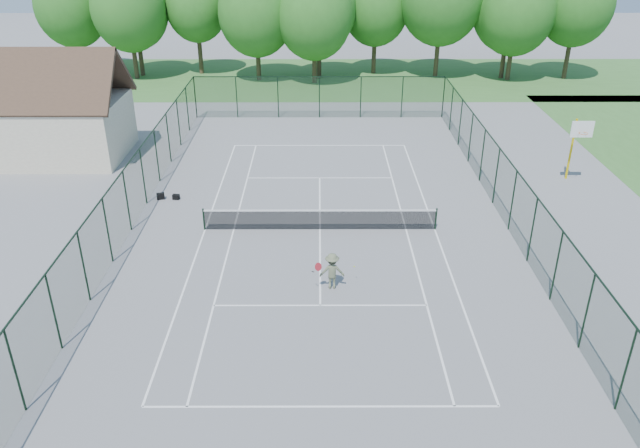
{
  "coord_description": "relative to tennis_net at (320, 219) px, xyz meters",
  "views": [
    {
      "loc": [
        -0.05,
        -26.43,
        13.63
      ],
      "look_at": [
        0.0,
        -2.0,
        1.3
      ],
      "focal_mm": 35.0,
      "sensor_mm": 36.0,
      "label": 1
    }
  ],
  "objects": [
    {
      "name": "tennis_net",
      "position": [
        0.0,
        0.0,
        0.0
      ],
      "size": [
        11.08,
        0.08,
        1.1
      ],
      "color": "black",
      "rests_on": "ground"
    },
    {
      "name": "tennis_player",
      "position": [
        0.47,
        -5.12,
        0.2
      ],
      "size": [
        1.82,
        0.87,
        1.54
      ],
      "color": "#61694B",
      "rests_on": "ground"
    },
    {
      "name": "court_lines",
      "position": [
        0.0,
        0.0,
        -0.57
      ],
      "size": [
        11.05,
        23.85,
        0.01
      ],
      "color": "white",
      "rests_on": "ground"
    },
    {
      "name": "fence_enclosure",
      "position": [
        0.0,
        0.0,
        0.98
      ],
      "size": [
        18.05,
        36.05,
        3.02
      ],
      "color": "#1D3A24",
      "rests_on": "ground"
    },
    {
      "name": "basketball_goal",
      "position": [
        13.99,
        5.81,
        1.99
      ],
      "size": [
        1.2,
        1.43,
        3.65
      ],
      "color": "#E1BC08",
      "rests_on": "ground"
    },
    {
      "name": "grass_far",
      "position": [
        0.0,
        30.0,
        -0.57
      ],
      "size": [
        80.0,
        16.0,
        0.01
      ],
      "primitive_type": "cube",
      "color": "#427835",
      "rests_on": "ground"
    },
    {
      "name": "tree_line_far",
      "position": [
        0.0,
        30.0,
        5.42
      ],
      "size": [
        39.4,
        6.4,
        9.7
      ],
      "color": "#463824",
      "rests_on": "ground"
    },
    {
      "name": "sports_bag_b",
      "position": [
        -7.57,
        3.49,
        -0.44
      ],
      "size": [
        0.38,
        0.26,
        0.27
      ],
      "primitive_type": "cube",
      "rotation": [
        0.0,
        0.0,
        -0.14
      ],
      "color": "black",
      "rests_on": "ground"
    },
    {
      "name": "utility_building",
      "position": [
        -16.0,
        10.0,
        2.54
      ],
      "size": [
        8.6,
        6.27,
        6.63
      ],
      "color": "beige",
      "rests_on": "ground"
    },
    {
      "name": "sports_bag_a",
      "position": [
        -8.39,
        3.52,
        -0.41
      ],
      "size": [
        0.45,
        0.34,
        0.32
      ],
      "primitive_type": "cube",
      "rotation": [
        0.0,
        0.0,
        0.27
      ],
      "color": "black",
      "rests_on": "ground"
    },
    {
      "name": "ground",
      "position": [
        0.0,
        0.0,
        -0.58
      ],
      "size": [
        140.0,
        140.0,
        0.0
      ],
      "primitive_type": "plane",
      "color": "gray",
      "rests_on": "ground"
    }
  ]
}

